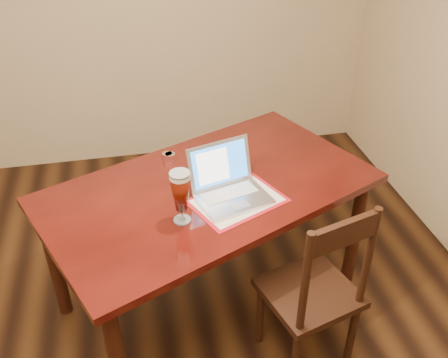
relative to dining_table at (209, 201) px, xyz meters
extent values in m
cube|color=#CAAD86|center=(-0.53, 1.85, 0.61)|extent=(4.50, 0.01, 2.70)
cube|color=#490E09|center=(0.00, 0.01, 0.07)|extent=(2.04, 1.64, 0.04)
cylinder|color=#33170C|center=(0.90, -0.04, -0.35)|extent=(0.08, 0.08, 0.79)
cylinder|color=#33170C|center=(-0.90, 0.06, -0.35)|extent=(0.08, 0.08, 0.79)
cylinder|color=#33170C|center=(0.57, 0.71, -0.35)|extent=(0.08, 0.08, 0.79)
cube|color=#A40F18|center=(0.12, -0.16, 0.09)|extent=(0.56, 0.50, 0.00)
cube|color=beige|center=(0.12, -0.16, 0.10)|extent=(0.50, 0.44, 0.00)
cube|color=silver|center=(0.10, -0.15, 0.11)|extent=(0.42, 0.34, 0.02)
cube|color=#BBBABF|center=(0.09, -0.11, 0.11)|extent=(0.31, 0.19, 0.00)
cube|color=#B6B7BB|center=(0.12, -0.22, 0.11)|extent=(0.10, 0.09, 0.00)
cube|color=silver|center=(0.06, 0.00, 0.23)|extent=(0.37, 0.17, 0.24)
cube|color=blue|center=(0.06, -0.01, 0.24)|extent=(0.32, 0.14, 0.20)
cube|color=white|center=(0.02, -0.02, 0.24)|extent=(0.19, 0.09, 0.17)
cylinder|color=silver|center=(-0.18, -0.26, 0.10)|extent=(0.09, 0.09, 0.01)
cylinder|color=silver|center=(-0.18, -0.26, 0.13)|extent=(0.02, 0.02, 0.06)
cylinder|color=white|center=(-0.18, -0.26, 0.36)|extent=(0.10, 0.10, 0.02)
cylinder|color=silver|center=(-0.18, -0.26, 0.37)|extent=(0.10, 0.10, 0.01)
cylinder|color=white|center=(-0.17, 0.33, 0.11)|extent=(0.06, 0.06, 0.04)
cylinder|color=white|center=(-0.19, 0.34, 0.11)|extent=(0.06, 0.06, 0.04)
cube|color=black|center=(0.43, -0.52, -0.28)|extent=(0.55, 0.53, 0.04)
cylinder|color=black|center=(0.65, -0.63, -0.52)|extent=(0.04, 0.04, 0.44)
cylinder|color=black|center=(0.21, -0.40, -0.52)|extent=(0.04, 0.04, 0.44)
cylinder|color=black|center=(0.55, -0.30, -0.52)|extent=(0.04, 0.04, 0.44)
cylinder|color=black|center=(0.30, -0.73, 0.03)|extent=(0.04, 0.04, 0.58)
cylinder|color=black|center=(0.65, -0.63, 0.03)|extent=(0.04, 0.04, 0.58)
cube|color=black|center=(0.47, -0.68, 0.24)|extent=(0.36, 0.13, 0.13)
camera|label=1|loc=(-0.37, -2.20, 1.64)|focal=40.00mm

